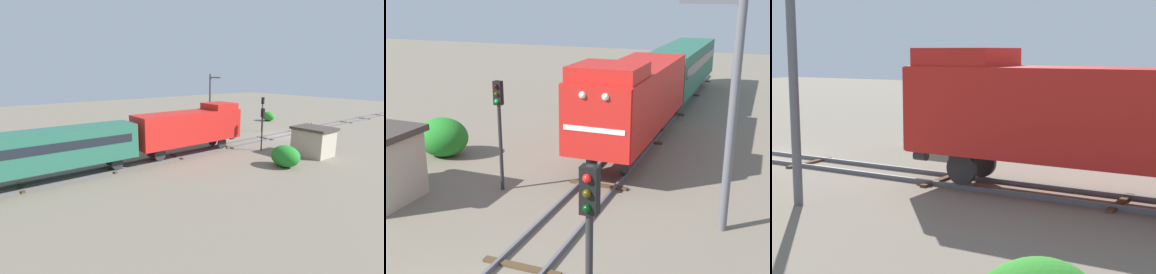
% 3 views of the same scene
% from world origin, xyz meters
% --- Properties ---
extents(locomotive, '(2.90, 11.60, 4.60)m').
position_xyz_m(locomotive, '(0.00, 14.49, 2.77)').
color(locomotive, red).
rests_on(locomotive, railway_track).
extents(passenger_car_leading, '(2.84, 14.00, 3.66)m').
position_xyz_m(passenger_car_leading, '(0.00, 27.82, 2.52)').
color(passenger_car_leading, '#26604C').
rests_on(passenger_car_leading, railway_track).
extents(traffic_signal_near, '(0.32, 0.34, 4.58)m').
position_xyz_m(traffic_signal_near, '(3.20, 0.07, 3.16)').
color(traffic_signal_near, '#262628').
rests_on(traffic_signal_near, ground).
extents(traffic_signal_mid, '(0.32, 0.34, 4.32)m').
position_xyz_m(traffic_signal_mid, '(-3.40, 8.03, 3.00)').
color(traffic_signal_mid, '#262628').
rests_on(traffic_signal_mid, ground).
extents(catenary_mast, '(1.94, 0.28, 7.61)m').
position_xyz_m(catenary_mast, '(4.94, 7.75, 4.05)').
color(catenary_mast, '#595960').
rests_on(catenary_mast, ground).
extents(bush_near, '(2.53, 2.07, 1.84)m').
position_xyz_m(bush_near, '(-8.12, 10.61, 0.92)').
color(bush_near, '#217D26').
rests_on(bush_near, ground).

